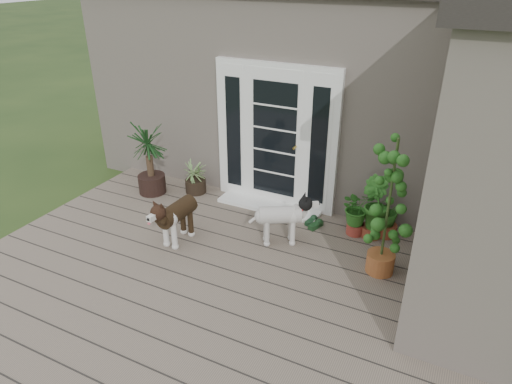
% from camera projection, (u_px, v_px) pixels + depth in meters
% --- Properties ---
extents(deck, '(6.20, 4.60, 0.12)m').
position_uv_depth(deck, '(213.00, 289.00, 5.35)').
color(deck, '#6B5B4C').
rests_on(deck, ground).
extents(house_main, '(7.40, 4.00, 3.10)m').
position_uv_depth(house_main, '(333.00, 84.00, 8.08)').
color(house_main, '#665E54').
rests_on(house_main, ground).
extents(door_unit, '(1.90, 0.14, 2.15)m').
position_uv_depth(door_unit, '(276.00, 137.00, 6.68)').
color(door_unit, white).
rests_on(door_unit, deck).
extents(door_step, '(1.60, 0.40, 0.05)m').
position_uv_depth(door_step, '(269.00, 206.00, 6.99)').
color(door_step, white).
rests_on(door_step, deck).
extents(brindle_dog, '(0.38, 0.80, 0.65)m').
position_uv_depth(brindle_dog, '(178.00, 220.00, 6.02)').
color(brindle_dog, '#312112').
rests_on(brindle_dog, deck).
extents(white_dog, '(0.80, 0.64, 0.62)m').
position_uv_depth(white_dog, '(280.00, 222.00, 5.99)').
color(white_dog, white).
rests_on(white_dog, deck).
extents(spider_plant, '(0.59, 0.59, 0.59)m').
position_uv_depth(spider_plant, '(195.00, 175.00, 7.34)').
color(spider_plant, '#8FAA69').
rests_on(spider_plant, deck).
extents(yucca, '(0.90, 0.90, 1.20)m').
position_uv_depth(yucca, '(149.00, 158.00, 7.20)').
color(yucca, black).
rests_on(yucca, deck).
extents(herb_a, '(0.65, 0.65, 0.59)m').
position_uv_depth(herb_a, '(357.00, 215.00, 6.20)').
color(herb_a, '#224D16').
rests_on(herb_a, deck).
extents(herb_b, '(0.60, 0.60, 0.65)m').
position_uv_depth(herb_b, '(373.00, 216.00, 6.12)').
color(herb_b, '#1B6020').
rests_on(herb_b, deck).
extents(herb_c, '(0.41, 0.41, 0.48)m').
position_uv_depth(herb_c, '(387.00, 220.00, 6.19)').
color(herb_c, '#214D16').
rests_on(herb_c, deck).
extents(sapling, '(0.58, 0.58, 1.78)m').
position_uv_depth(sapling, '(388.00, 207.00, 5.16)').
color(sapling, '#2C631C').
rests_on(sapling, deck).
extents(clog_left, '(0.16, 0.28, 0.08)m').
position_uv_depth(clog_left, '(311.00, 221.00, 6.56)').
color(clog_left, black).
rests_on(clog_left, deck).
extents(clog_right, '(0.21, 0.31, 0.08)m').
position_uv_depth(clog_right, '(316.00, 225.00, 6.45)').
color(clog_right, '#153418').
rests_on(clog_right, deck).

